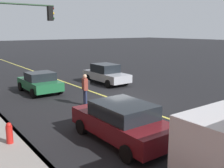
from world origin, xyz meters
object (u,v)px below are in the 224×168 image
Objects in this scene: car_green at (40,82)px; pedestrian_with_backpack at (85,87)px; traffic_light_mast at (9,32)px; car_silver at (106,74)px; car_maroon at (122,121)px; fire_hydrant at (10,135)px.

pedestrian_with_backpack is at bearing -168.37° from car_green.
car_silver is at bearing -81.37° from traffic_light_mast.
car_silver is at bearing -91.20° from car_green.
traffic_light_mast is (-1.15, 7.57, 3.34)m from car_silver.
car_maroon is 2.51× the size of pedestrian_with_backpack.
car_silver is 4.64× the size of fire_hydrant.
fire_hydrant is at bearing 151.80° from car_green.
car_silver is 12.10m from fire_hydrant.
traffic_light_mast is at bearing 43.18° from pedestrian_with_backpack.
car_green reaches higher than fire_hydrant.
car_maroon is at bearing 177.58° from car_green.
pedestrian_with_backpack is at bearing -136.82° from traffic_light_mast.
traffic_light_mast reaches higher than car_green.
car_maroon is 1.03× the size of car_silver.
pedestrian_with_backpack is at bearing -58.44° from fire_hydrant.
car_silver is 0.73× the size of traffic_light_mast.
car_silver is 8.35m from traffic_light_mast.
car_maroon is 0.75× the size of traffic_light_mast.
traffic_light_mast is at bearing 98.63° from car_silver.
car_green is 5.44m from car_silver.
car_maroon is (-9.55, 0.40, 0.07)m from car_green.
car_maroon is 9.10m from traffic_light_mast.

